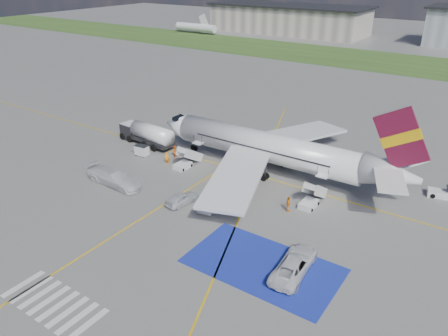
{
  "coord_description": "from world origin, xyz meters",
  "views": [
    {
      "loc": [
        25.38,
        -32.97,
        25.4
      ],
      "look_at": [
        -0.69,
        5.3,
        3.5
      ],
      "focal_mm": 35.0,
      "sensor_mm": 36.0,
      "label": 1
    }
  ],
  "objects": [
    {
      "name": "crew_fwd",
      "position": [
        -12.12,
        8.09,
        0.88
      ],
      "size": [
        0.73,
        0.76,
        1.75
      ],
      "primitive_type": "imported",
      "rotation": [
        0.0,
        0.0,
        0.9
      ],
      "color": "orange",
      "rests_on": "ground"
    },
    {
      "name": "crew_nose",
      "position": [
        -12.83,
        10.47,
        0.84
      ],
      "size": [
        0.74,
        0.89,
        1.69
      ],
      "primitive_type": "imported",
      "rotation": [
        0.0,
        0.0,
        -1.44
      ],
      "color": "#F85A0D",
      "rests_on": "ground"
    },
    {
      "name": "car_silver_b",
      "position": [
        -0.13,
        2.09,
        0.83
      ],
      "size": [
        2.88,
        5.29,
        1.65
      ],
      "primitive_type": "imported",
      "rotation": [
        0.0,
        0.0,
        3.38
      ],
      "color": "silver",
      "rests_on": "ground"
    },
    {
      "name": "car_silver_a",
      "position": [
        -3.37,
        0.65,
        0.72
      ],
      "size": [
        2.39,
        4.43,
        1.43
      ],
      "primitive_type": "imported",
      "rotation": [
        0.0,
        0.0,
        2.97
      ],
      "color": "silver",
      "rests_on": "ground"
    },
    {
      "name": "taxiway_line_cross",
      "position": [
        -5.0,
        -10.0,
        0.01
      ],
      "size": [
        0.2,
        60.0,
        0.01
      ],
      "primitive_type": "cube",
      "color": "gold",
      "rests_on": "ground"
    },
    {
      "name": "crew_aft",
      "position": [
        7.5,
        6.04,
        0.92
      ],
      "size": [
        0.82,
        1.16,
        1.83
      ],
      "primitive_type": "imported",
      "rotation": [
        0.0,
        0.0,
        1.95
      ],
      "color": "orange",
      "rests_on": "ground"
    },
    {
      "name": "gpu_cart",
      "position": [
        -17.04,
        8.21,
        0.72
      ],
      "size": [
        1.99,
        1.36,
        1.59
      ],
      "rotation": [
        0.0,
        0.0,
        0.07
      ],
      "color": "silver",
      "rests_on": "ground"
    },
    {
      "name": "airliner",
      "position": [
        1.51,
        14.0,
        3.39
      ],
      "size": [
        36.81,
        32.95,
        11.92
      ],
      "color": "silver",
      "rests_on": "ground"
    },
    {
      "name": "taxiway_line_diag",
      "position": [
        0.0,
        12.0,
        0.01
      ],
      "size": [
        20.71,
        56.45,
        0.01
      ],
      "primitive_type": "cube",
      "rotation": [
        0.0,
        0.0,
        0.35
      ],
      "color": "gold",
      "rests_on": "ground"
    },
    {
      "name": "fuel_tanker",
      "position": [
        -19.4,
        11.88,
        1.43
      ],
      "size": [
        10.15,
        3.7,
        3.39
      ],
      "rotation": [
        0.0,
        0.0,
        -0.1
      ],
      "color": "black",
      "rests_on": "ground"
    },
    {
      "name": "airstairs_aft",
      "position": [
        9.0,
        8.7,
        0.62
      ],
      "size": [
        1.9,
        5.2,
        3.6
      ],
      "color": "silver",
      "rests_on": "ground"
    },
    {
      "name": "grass_strip",
      "position": [
        0.0,
        95.0,
        0.01
      ],
      "size": [
        400.0,
        30.0,
        0.01
      ],
      "primitive_type": "cube",
      "color": "#2D4C1E",
      "rests_on": "ground"
    },
    {
      "name": "van_white_b",
      "position": [
        -13.61,
        -0.31,
        1.24
      ],
      "size": [
        6.42,
        2.76,
        2.49
      ],
      "primitive_type": "imported",
      "rotation": [
        0.0,
        0.0,
        1.54
      ],
      "color": "silver",
      "rests_on": "ground"
    },
    {
      "name": "van_white_a",
      "position": [
        12.72,
        -3.11,
        1.03
      ],
      "size": [
        2.99,
        5.69,
        2.06
      ],
      "primitive_type": "imported",
      "rotation": [
        0.0,
        0.0,
        3.23
      ],
      "color": "silver",
      "rests_on": "ground"
    },
    {
      "name": "crosswalk",
      "position": [
        -1.8,
        -18.0,
        0.01
      ],
      "size": [
        9.0,
        4.0,
        0.01
      ],
      "color": "silver",
      "rests_on": "ground"
    },
    {
      "name": "terminal_west",
      "position": [
        -55.0,
        130.0,
        5.0
      ],
      "size": [
        60.0,
        22.0,
        10.0
      ],
      "primitive_type": "cube",
      "color": "gray",
      "rests_on": "ground"
    },
    {
      "name": "taxiway_line_main",
      "position": [
        0.0,
        12.0,
        0.01
      ],
      "size": [
        120.0,
        0.2,
        0.01
      ],
      "primitive_type": "cube",
      "color": "gold",
      "rests_on": "ground"
    },
    {
      "name": "ground",
      "position": [
        0.0,
        0.0,
        0.0
      ],
      "size": [
        400.0,
        400.0,
        0.0
      ],
      "primitive_type": "plane",
      "color": "#60605E",
      "rests_on": "ground"
    },
    {
      "name": "staging_box",
      "position": [
        10.0,
        -4.0,
        0.01
      ],
      "size": [
        14.0,
        8.0,
        0.01
      ],
      "primitive_type": "cube",
      "color": "#192A9B",
      "rests_on": "ground"
    },
    {
      "name": "airstairs_fwd",
      "position": [
        -9.5,
        8.7,
        0.62
      ],
      "size": [
        1.9,
        5.2,
        3.6
      ],
      "color": "silver",
      "rests_on": "ground"
    }
  ]
}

